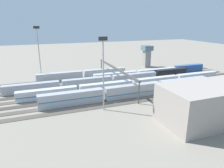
# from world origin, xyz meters

# --- Properties ---
(ground_plane) EXTENTS (400.00, 400.00, 0.00)m
(ground_plane) POSITION_xyz_m (0.00, 0.00, 0.00)
(ground_plane) COLOR gray
(track_bed_0) EXTENTS (140.00, 2.80, 0.12)m
(track_bed_0) POSITION_xyz_m (0.00, -20.00, 0.06)
(track_bed_0) COLOR #3D3833
(track_bed_0) RESTS_ON ground_plane
(track_bed_1) EXTENTS (140.00, 2.80, 0.12)m
(track_bed_1) POSITION_xyz_m (0.00, -15.00, 0.06)
(track_bed_1) COLOR #3D3833
(track_bed_1) RESTS_ON ground_plane
(track_bed_2) EXTENTS (140.00, 2.80, 0.12)m
(track_bed_2) POSITION_xyz_m (0.00, -10.00, 0.06)
(track_bed_2) COLOR #4C443D
(track_bed_2) RESTS_ON ground_plane
(track_bed_3) EXTENTS (140.00, 2.80, 0.12)m
(track_bed_3) POSITION_xyz_m (0.00, -5.00, 0.06)
(track_bed_3) COLOR #3D3833
(track_bed_3) RESTS_ON ground_plane
(track_bed_4) EXTENTS (140.00, 2.80, 0.12)m
(track_bed_4) POSITION_xyz_m (0.00, 0.00, 0.06)
(track_bed_4) COLOR #3D3833
(track_bed_4) RESTS_ON ground_plane
(track_bed_5) EXTENTS (140.00, 2.80, 0.12)m
(track_bed_5) POSITION_xyz_m (0.00, 5.00, 0.06)
(track_bed_5) COLOR #4C443D
(track_bed_5) RESTS_ON ground_plane
(track_bed_6) EXTENTS (140.00, 2.80, 0.12)m
(track_bed_6) POSITION_xyz_m (0.00, 10.00, 0.06)
(track_bed_6) COLOR #3D3833
(track_bed_6) RESTS_ON ground_plane
(track_bed_7) EXTENTS (140.00, 2.80, 0.12)m
(track_bed_7) POSITION_xyz_m (0.00, 15.00, 0.06)
(track_bed_7) COLOR #4C443D
(track_bed_7) RESTS_ON ground_plane
(track_bed_8) EXTENTS (140.00, 2.80, 0.12)m
(track_bed_8) POSITION_xyz_m (0.00, 20.00, 0.06)
(track_bed_8) COLOR #4C443D
(track_bed_8) RESTS_ON ground_plane
(train_on_track_3) EXTENTS (90.60, 3.00, 4.40)m
(train_on_track_3) POSITION_xyz_m (-0.28, -5.00, 2.09)
(train_on_track_3) COLOR black
(train_on_track_3) RESTS_ON ground_plane
(train_on_track_5) EXTENTS (95.60, 3.06, 3.80)m
(train_on_track_5) POSITION_xyz_m (-7.52, 5.00, 1.99)
(train_on_track_5) COLOR silver
(train_on_track_5) RESTS_ON ground_plane
(train_on_track_7) EXTENTS (71.40, 3.06, 5.00)m
(train_on_track_7) POSITION_xyz_m (-3.02, 15.00, 2.61)
(train_on_track_7) COLOR #A8AAB2
(train_on_track_7) RESTS_ON ground_plane
(train_on_track_2) EXTENTS (66.40, 3.00, 4.40)m
(train_on_track_2) POSITION_xyz_m (-28.29, -10.00, 2.11)
(train_on_track_2) COLOR #285193
(train_on_track_2) RESTS_ON ground_plane
(train_on_track_0) EXTENTS (47.20, 3.00, 3.80)m
(train_on_track_0) POSITION_xyz_m (8.97, -20.00, 2.02)
(train_on_track_0) COLOR #B7BABF
(train_on_track_0) RESTS_ON ground_plane
(light_mast_0) EXTENTS (2.80, 0.70, 26.69)m
(light_mast_0) POSITION_xyz_m (29.82, -22.29, 17.05)
(light_mast_0) COLOR #9EA0A5
(light_mast_0) RESTS_ON ground_plane
(light_mast_1) EXTENTS (2.80, 0.70, 24.39)m
(light_mast_1) POSITION_xyz_m (11.65, 22.58, 15.79)
(light_mast_1) COLOR #9EA0A5
(light_mast_1) RESTS_ON ground_plane
(signal_gantry) EXTENTS (0.70, 45.00, 8.80)m
(signal_gantry) POSITION_xyz_m (-1.86, 0.00, 7.80)
(signal_gantry) COLOR #4C4742
(signal_gantry) RESTS_ON ground_plane
(maintenance_shed) EXTENTS (38.48, 15.50, 11.03)m
(maintenance_shed) POSITION_xyz_m (-20.32, 40.80, 5.52)
(maintenance_shed) COLOR #9E9389
(maintenance_shed) RESTS_ON ground_plane
(control_tower) EXTENTS (6.00, 6.00, 13.83)m
(control_tower) POSITION_xyz_m (-36.15, -32.36, 8.07)
(control_tower) COLOR gray
(control_tower) RESTS_ON ground_plane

